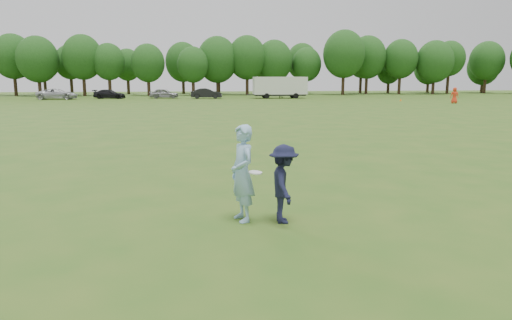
% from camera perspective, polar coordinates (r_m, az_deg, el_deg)
% --- Properties ---
extents(ground, '(200.00, 200.00, 0.00)m').
position_cam_1_polar(ground, '(10.04, 4.27, -6.60)').
color(ground, '#2E5919').
rests_on(ground, ground).
extents(thrower, '(0.66, 0.83, 1.98)m').
position_cam_1_polar(thrower, '(9.26, -1.72, -1.68)').
color(thrower, '#91BCE0').
rests_on(thrower, ground).
extents(defender, '(0.66, 1.07, 1.60)m').
position_cam_1_polar(defender, '(9.20, 3.48, -2.99)').
color(defender, '#171932').
rests_on(defender, ground).
extents(player_far_c, '(1.10, 0.94, 1.91)m').
position_cam_1_polar(player_far_c, '(59.56, 23.57, 7.41)').
color(player_far_c, red).
rests_on(player_far_c, ground).
extents(player_far_d, '(1.84, 1.10, 1.89)m').
position_cam_1_polar(player_far_d, '(69.72, 3.17, 8.49)').
color(player_far_d, '#252525').
rests_on(player_far_d, ground).
extents(car_c, '(5.49, 2.56, 1.52)m').
position_cam_1_polar(car_c, '(71.32, -23.59, 7.56)').
color(car_c, '#B7B7BD').
rests_on(car_c, ground).
extents(car_d, '(4.78, 2.37, 1.34)m').
position_cam_1_polar(car_d, '(71.50, -17.84, 7.84)').
color(car_d, black).
rests_on(car_d, ground).
extents(car_e, '(4.33, 1.81, 1.47)m').
position_cam_1_polar(car_e, '(70.20, -11.42, 8.15)').
color(car_e, gray).
rests_on(car_e, ground).
extents(car_f, '(4.68, 1.91, 1.51)m').
position_cam_1_polar(car_f, '(68.66, -6.21, 8.26)').
color(car_f, black).
rests_on(car_f, ground).
extents(field_cone, '(0.28, 0.28, 0.30)m').
position_cam_1_polar(field_cone, '(63.70, 17.64, 7.17)').
color(field_cone, orange).
rests_on(field_cone, ground).
extents(disc_in_play, '(0.28, 0.28, 0.06)m').
position_cam_1_polar(disc_in_play, '(8.99, -0.08, -1.57)').
color(disc_in_play, white).
rests_on(disc_in_play, ground).
extents(cargo_trailer, '(9.00, 2.75, 3.20)m').
position_cam_1_polar(cargo_trailer, '(69.69, 3.00, 9.17)').
color(cargo_trailer, white).
rests_on(cargo_trailer, ground).
extents(treeline, '(130.35, 18.39, 11.74)m').
position_cam_1_polar(treeline, '(86.49, -4.94, 12.30)').
color(treeline, '#332114').
rests_on(treeline, ground).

